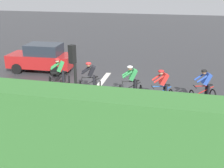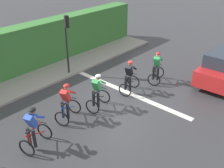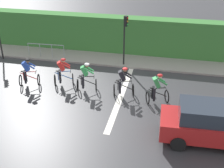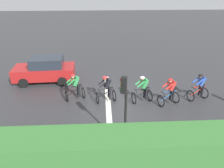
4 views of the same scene
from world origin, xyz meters
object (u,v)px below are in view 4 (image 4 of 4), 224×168
(cyclist_fourth, at_px, (107,90))
(cyclist_trailing, at_px, (75,87))
(cyclist_mid, at_px, (143,90))
(cyclist_lead, at_px, (199,87))
(car_red, at_px, (45,70))
(traffic_light_near_crossing, at_px, (124,103))
(cyclist_second, at_px, (170,92))

(cyclist_fourth, relative_size, cyclist_trailing, 1.00)
(cyclist_mid, bearing_deg, cyclist_lead, 92.43)
(cyclist_lead, distance_m, cyclist_fourth, 5.48)
(cyclist_lead, xyz_separation_m, car_red, (-3.00, -9.65, 0.08))
(traffic_light_near_crossing, bearing_deg, cyclist_lead, 128.11)
(cyclist_lead, relative_size, traffic_light_near_crossing, 0.50)
(cyclist_fourth, bearing_deg, cyclist_trailing, -101.83)
(cyclist_mid, relative_size, cyclist_trailing, 1.00)
(cyclist_lead, height_order, traffic_light_near_crossing, traffic_light_near_crossing)
(cyclist_mid, xyz_separation_m, traffic_light_near_crossing, (3.68, -1.50, 1.43))
(cyclist_fourth, xyz_separation_m, car_red, (-3.02, -4.18, 0.08))
(cyclist_lead, distance_m, cyclist_second, 1.96)
(cyclist_second, xyz_separation_m, cyclist_trailing, (-0.84, -5.40, 0.00))
(cyclist_mid, xyz_separation_m, cyclist_fourth, (-0.12, -2.10, 0.00))
(cyclist_lead, xyz_separation_m, cyclist_second, (0.47, -1.91, 0.00))
(cyclist_trailing, distance_m, traffic_light_near_crossing, 5.05)
(cyclist_lead, height_order, cyclist_second, same)
(cyclist_trailing, bearing_deg, cyclist_mid, 82.64)
(cyclist_fourth, bearing_deg, cyclist_second, 82.78)
(cyclist_fourth, distance_m, traffic_light_near_crossing, 4.11)
(cyclist_second, relative_size, cyclist_trailing, 1.00)
(cyclist_second, distance_m, cyclist_mid, 1.51)
(cyclist_second, distance_m, cyclist_fourth, 3.60)
(cyclist_mid, distance_m, cyclist_trailing, 3.97)
(cyclist_second, bearing_deg, traffic_light_near_crossing, -41.53)
(cyclist_lead, bearing_deg, traffic_light_near_crossing, -51.89)
(cyclist_second, distance_m, car_red, 8.49)
(cyclist_lead, height_order, car_red, car_red)
(cyclist_lead, relative_size, car_red, 0.40)
(cyclist_second, relative_size, cyclist_mid, 1.00)
(cyclist_second, height_order, traffic_light_near_crossing, traffic_light_near_crossing)
(cyclist_lead, distance_m, car_red, 10.11)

